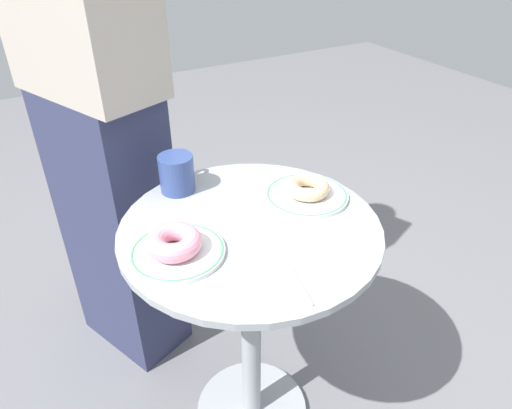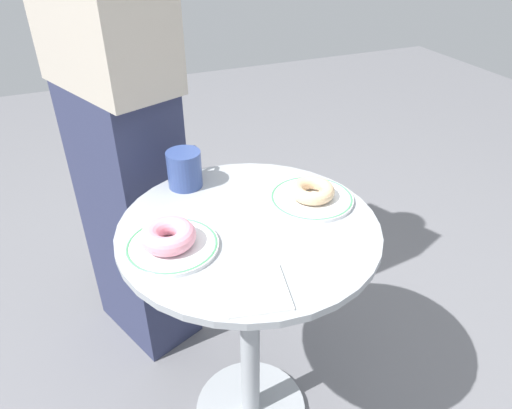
# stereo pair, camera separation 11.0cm
# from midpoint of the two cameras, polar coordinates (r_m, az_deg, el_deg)

# --- Properties ---
(cafe_table) EXTENTS (0.62, 0.62, 0.73)m
(cafe_table) POSITION_cam_midpoint_polar(r_m,az_deg,el_deg) (1.26, -3.19, -11.80)
(cafe_table) COLOR #999EA3
(cafe_table) RESTS_ON ground
(plate_left) EXTENTS (0.21, 0.21, 0.01)m
(plate_left) POSITION_cam_midpoint_polar(r_m,az_deg,el_deg) (1.03, -12.55, -5.74)
(plate_left) COLOR white
(plate_left) RESTS_ON cafe_table
(plate_right) EXTENTS (0.21, 0.21, 0.01)m
(plate_right) POSITION_cam_midpoint_polar(r_m,az_deg,el_deg) (1.20, 3.63, 1.10)
(plate_right) COLOR white
(plate_right) RESTS_ON cafe_table
(donut_pink_frosted) EXTENTS (0.16, 0.16, 0.04)m
(donut_pink_frosted) POSITION_cam_midpoint_polar(r_m,az_deg,el_deg) (1.02, -13.08, -4.58)
(donut_pink_frosted) COLOR pink
(donut_pink_frosted) RESTS_ON plate_left
(donut_glazed) EXTENTS (0.14, 0.14, 0.03)m
(donut_glazed) POSITION_cam_midpoint_polar(r_m,az_deg,el_deg) (1.19, 3.67, 2.03)
(donut_glazed) COLOR #E0B789
(donut_glazed) RESTS_ON plate_right
(paper_napkin) EXTENTS (0.15, 0.15, 0.01)m
(paper_napkin) POSITION_cam_midpoint_polar(r_m,az_deg,el_deg) (0.93, -1.68, -10.43)
(paper_napkin) COLOR white
(paper_napkin) RESTS_ON cafe_table
(coffee_mug) EXTENTS (0.11, 0.12, 0.10)m
(coffee_mug) POSITION_cam_midpoint_polar(r_m,az_deg,el_deg) (1.24, -12.12, 3.75)
(coffee_mug) COLOR #334784
(coffee_mug) RESTS_ON cafe_table
(person_figure) EXTENTS (0.36, 0.47, 1.75)m
(person_figure) POSITION_cam_midpoint_polar(r_m,az_deg,el_deg) (1.43, -20.89, 9.74)
(person_figure) COLOR #2D3351
(person_figure) RESTS_ON ground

